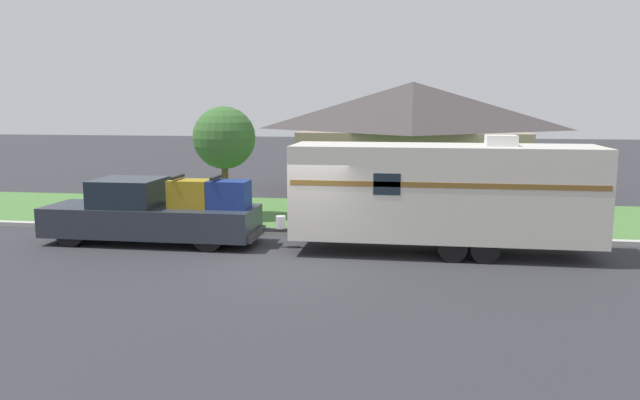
# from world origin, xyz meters

# --- Properties ---
(ground_plane) EXTENTS (120.00, 120.00, 0.00)m
(ground_plane) POSITION_xyz_m (0.00, 0.00, 0.00)
(ground_plane) COLOR #2D2D33
(curb_strip) EXTENTS (80.00, 0.30, 0.14)m
(curb_strip) POSITION_xyz_m (0.00, 3.75, 0.07)
(curb_strip) COLOR #ADADA8
(curb_strip) RESTS_ON ground_plane
(lawn_strip) EXTENTS (80.00, 7.00, 0.03)m
(lawn_strip) POSITION_xyz_m (0.00, 7.40, 0.01)
(lawn_strip) COLOR #477538
(lawn_strip) RESTS_ON ground_plane
(house_across_street) EXTENTS (10.22, 8.44, 5.05)m
(house_across_street) POSITION_xyz_m (2.80, 13.83, 2.62)
(house_across_street) COLOR gray
(house_across_street) RESTS_ON ground_plane
(pickup_truck) EXTENTS (6.35, 1.93, 2.02)m
(pickup_truck) POSITION_xyz_m (-4.63, 1.99, 0.88)
(pickup_truck) COLOR black
(pickup_truck) RESTS_ON ground_plane
(travel_trailer) EXTENTS (9.14, 2.26, 3.25)m
(travel_trailer) POSITION_xyz_m (3.72, 1.99, 1.70)
(travel_trailer) COLOR black
(travel_trailer) RESTS_ON ground_plane
(mailbox) EXTENTS (0.48, 0.20, 1.31)m
(mailbox) POSITION_xyz_m (2.45, 4.36, 1.01)
(mailbox) COLOR brown
(mailbox) RESTS_ON ground_plane
(tree_in_yard) EXTENTS (2.22, 2.22, 3.99)m
(tree_in_yard) POSITION_xyz_m (-3.78, 6.33, 2.86)
(tree_in_yard) COLOR brown
(tree_in_yard) RESTS_ON ground_plane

